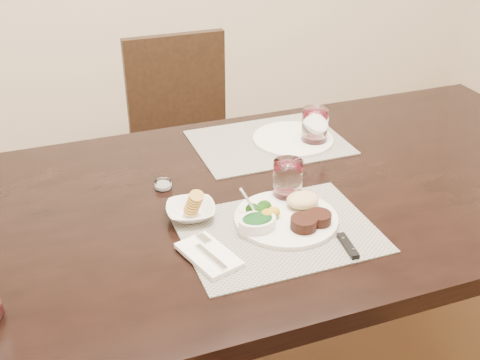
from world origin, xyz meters
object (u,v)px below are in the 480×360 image
object	(u,v)px
dinner_plate	(291,215)
wine_glass_near	(288,182)
steak_knife	(342,240)
far_plate	(293,139)
chair_far	(185,135)
cracker_bowl	(191,211)

from	to	relation	value
dinner_plate	wine_glass_near	bearing A→B (deg)	53.21
steak_knife	far_plate	size ratio (longest dim) A/B	0.88
wine_glass_near	far_plate	world-z (taller)	wine_glass_near
chair_far	wine_glass_near	bearing A→B (deg)	-89.35
far_plate	steak_knife	bearing A→B (deg)	-102.67
chair_far	far_plate	distance (m)	0.74
steak_knife	far_plate	xyz separation A→B (m)	(0.12, 0.54, 0.00)
cracker_bowl	wine_glass_near	world-z (taller)	wine_glass_near
wine_glass_near	far_plate	xyz separation A→B (m)	(0.16, 0.31, -0.04)
cracker_bowl	chair_far	bearing A→B (deg)	75.59
chair_far	far_plate	size ratio (longest dim) A/B	3.58
chair_far	wine_glass_near	world-z (taller)	chair_far
chair_far	dinner_plate	world-z (taller)	chair_far
dinner_plate	far_plate	xyz separation A→B (m)	(0.20, 0.41, -0.01)
chair_far	cracker_bowl	size ratio (longest dim) A/B	6.33
dinner_plate	wine_glass_near	xyz separation A→B (m)	(0.04, 0.10, 0.03)
cracker_bowl	far_plate	world-z (taller)	cracker_bowl
wine_glass_near	steak_knife	bearing A→B (deg)	-80.41
cracker_bowl	wine_glass_near	distance (m)	0.27
cracker_bowl	far_plate	xyz separation A→B (m)	(0.42, 0.31, -0.01)
chair_far	cracker_bowl	world-z (taller)	chair_far
dinner_plate	cracker_bowl	xyz separation A→B (m)	(-0.23, 0.10, 0.00)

